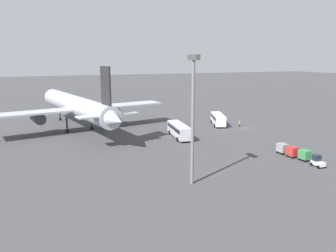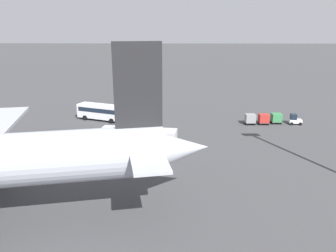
# 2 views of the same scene
# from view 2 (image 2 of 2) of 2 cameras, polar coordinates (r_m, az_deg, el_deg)

# --- Properties ---
(ground_plane) EXTENTS (600.00, 600.00, 0.00)m
(ground_plane) POSITION_cam_2_polar(r_m,az_deg,el_deg) (71.91, -5.56, 1.96)
(ground_plane) COLOR #424244
(shuttle_bus_near) EXTENTS (10.50, 6.28, 3.16)m
(shuttle_bus_near) POSITION_cam_2_polar(r_m,az_deg,el_deg) (68.54, -11.50, 2.58)
(shuttle_bus_near) COLOR white
(shuttle_bus_near) RESTS_ON ground
(shuttle_bus_far) EXTENTS (12.16, 4.37, 3.26)m
(shuttle_bus_far) POSITION_cam_2_polar(r_m,az_deg,el_deg) (51.45, -5.14, -1.94)
(shuttle_bus_far) COLOR silver
(shuttle_bus_far) RESTS_ON ground
(baggage_tug) EXTENTS (2.46, 1.72, 2.10)m
(baggage_tug) POSITION_cam_2_polar(r_m,az_deg,el_deg) (69.09, 21.18, 1.04)
(baggage_tug) COLOR white
(baggage_tug) RESTS_ON ground
(worker_person) EXTENTS (0.38, 0.38, 1.74)m
(worker_person) POSITION_cam_2_polar(r_m,az_deg,el_deg) (71.92, -7.17, 2.62)
(worker_person) COLOR #1E1E2D
(worker_person) RESTS_ON ground
(cargo_cart_green) EXTENTS (2.05, 1.75, 2.06)m
(cargo_cart_green) POSITION_cam_2_polar(r_m,az_deg,el_deg) (68.27, 18.35, 1.37)
(cargo_cart_green) COLOR #38383D
(cargo_cart_green) RESTS_ON ground
(cargo_cart_red) EXTENTS (2.05, 1.75, 2.06)m
(cargo_cart_red) POSITION_cam_2_polar(r_m,az_deg,el_deg) (66.97, 16.33, 1.26)
(cargo_cart_red) COLOR #38383D
(cargo_cart_red) RESTS_ON ground
(cargo_cart_grey) EXTENTS (2.05, 1.75, 2.06)m
(cargo_cart_grey) POSITION_cam_2_polar(r_m,az_deg,el_deg) (66.26, 14.14, 1.27)
(cargo_cart_grey) COLOR #38383D
(cargo_cart_grey) RESTS_ON ground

